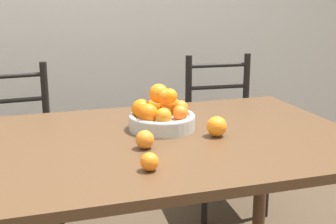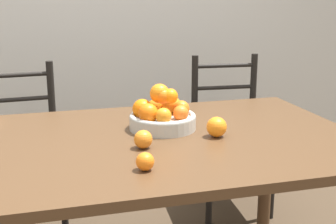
{
  "view_description": "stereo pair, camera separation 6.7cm",
  "coord_description": "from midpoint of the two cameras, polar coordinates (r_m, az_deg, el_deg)",
  "views": [
    {
      "loc": [
        -0.45,
        -1.68,
        1.31
      ],
      "look_at": [
        0.09,
        0.03,
        0.84
      ],
      "focal_mm": 50.0,
      "sensor_mm": 36.0,
      "label": 1
    },
    {
      "loc": [
        -0.39,
        -1.7,
        1.31
      ],
      "look_at": [
        0.09,
        0.03,
        0.84
      ],
      "focal_mm": 50.0,
      "sensor_mm": 36.0,
      "label": 2
    }
  ],
  "objects": [
    {
      "name": "chair_right",
      "position": [
        2.87,
        6.2,
        -2.84
      ],
      "size": [
        0.45,
        0.43,
        0.93
      ],
      "rotation": [
        0.0,
        0.0,
        -0.08
      ],
      "color": "black",
      "rests_on": "ground_plane"
    },
    {
      "name": "orange_loose_1",
      "position": [
        1.71,
        -3.96,
        -3.38
      ],
      "size": [
        0.07,
        0.07,
        0.07
      ],
      "color": "orange",
      "rests_on": "dining_table"
    },
    {
      "name": "fruit_bowl",
      "position": [
        1.94,
        -1.79,
        -0.36
      ],
      "size": [
        0.28,
        0.28,
        0.19
      ],
      "color": "#B2B7B2",
      "rests_on": "dining_table"
    },
    {
      "name": "chair_left",
      "position": [
        2.64,
        -18.8,
        -5.12
      ],
      "size": [
        0.44,
        0.42,
        0.93
      ],
      "rotation": [
        0.0,
        0.0,
        0.06
      ],
      "color": "black",
      "rests_on": "ground_plane"
    },
    {
      "name": "orange_loose_0",
      "position": [
        1.86,
        4.93,
        -1.77
      ],
      "size": [
        0.08,
        0.08,
        0.08
      ],
      "color": "orange",
      "rests_on": "dining_table"
    },
    {
      "name": "orange_loose_2",
      "position": [
        1.51,
        -3.54,
        -6.08
      ],
      "size": [
        0.06,
        0.06,
        0.06
      ],
      "color": "orange",
      "rests_on": "dining_table"
    },
    {
      "name": "dining_table",
      "position": [
        1.86,
        -3.5,
        -5.8
      ],
      "size": [
        1.69,
        1.06,
        0.75
      ],
      "color": "#4C331E",
      "rests_on": "ground_plane"
    }
  ]
}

